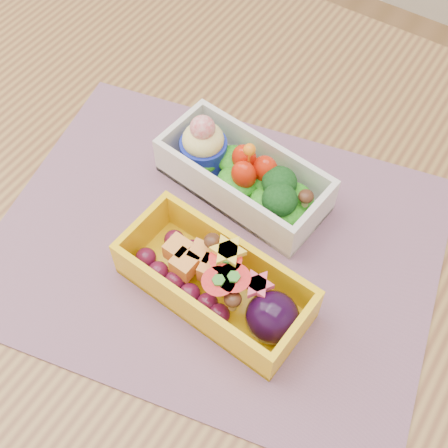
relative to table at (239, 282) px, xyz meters
The scene contains 5 objects.
ground 0.65m from the table, ahead, with size 3.00×3.00×0.00m, color olive.
table is the anchor object (origin of this frame).
placemat 0.10m from the table, 126.40° to the right, with size 0.44×0.34×0.00m, color #8A5F6B.
bento_white 0.14m from the table, 121.34° to the left, with size 0.19×0.10×0.08m.
bento_yellow 0.15m from the table, 75.52° to the right, with size 0.19×0.09×0.06m.
Camera 1 is at (0.16, -0.28, 1.26)m, focal length 46.69 mm.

